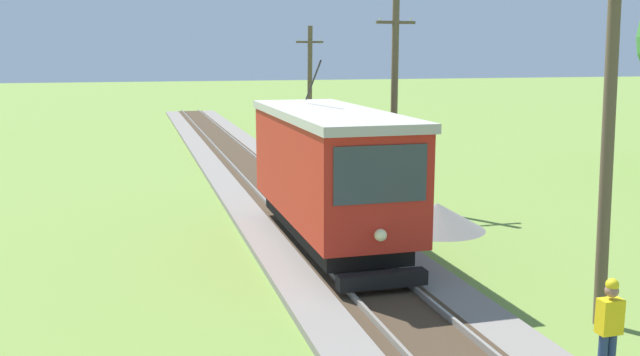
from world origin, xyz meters
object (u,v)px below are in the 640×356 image
at_px(utility_pole_far, 310,91).
at_px(track_worker, 609,326).
at_px(red_tram, 329,170).
at_px(utility_pole_mid, 394,100).
at_px(utility_pole_near_tram, 608,135).
at_px(gravel_pile, 437,216).

distance_m(utility_pole_far, track_worker, 25.33).
distance_m(red_tram, utility_pole_mid, 6.28).
xyz_separation_m(utility_pole_near_tram, track_worker, (-1.53, -2.32, -2.77)).
bearing_deg(utility_pole_mid, red_tram, -127.73).
bearing_deg(gravel_pile, red_tram, -161.88).
height_order(red_tram, gravel_pile, red_tram).
xyz_separation_m(red_tram, track_worker, (2.20, -8.66, -1.21)).
xyz_separation_m(utility_pole_near_tram, gravel_pile, (0.06, 7.58, -3.35)).
bearing_deg(red_tram, gravel_pile, 18.12).
distance_m(gravel_pile, track_worker, 10.05).
height_order(red_tram, utility_pole_near_tram, utility_pole_near_tram).
distance_m(red_tram, utility_pole_far, 16.97).
height_order(red_tram, utility_pole_far, utility_pole_far).
relative_size(red_tram, utility_pole_near_tram, 1.17).
bearing_deg(gravel_pile, track_worker, -99.15).
bearing_deg(utility_pole_near_tram, track_worker, -123.51).
bearing_deg(utility_pole_near_tram, utility_pole_mid, 90.00).
bearing_deg(utility_pole_near_tram, utility_pole_far, 90.00).
distance_m(utility_pole_far, gravel_pile, 15.56).
height_order(utility_pole_near_tram, gravel_pile, utility_pole_near_tram).
relative_size(utility_pole_near_tram, utility_pole_mid, 1.02).
bearing_deg(red_tram, track_worker, -75.75).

